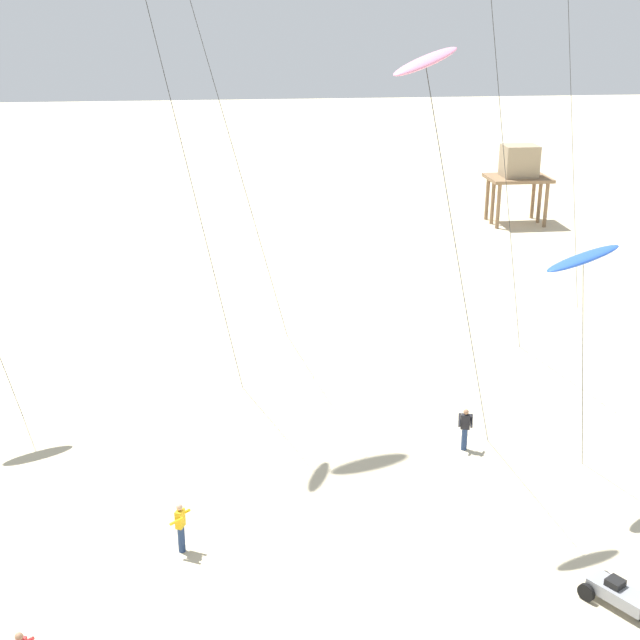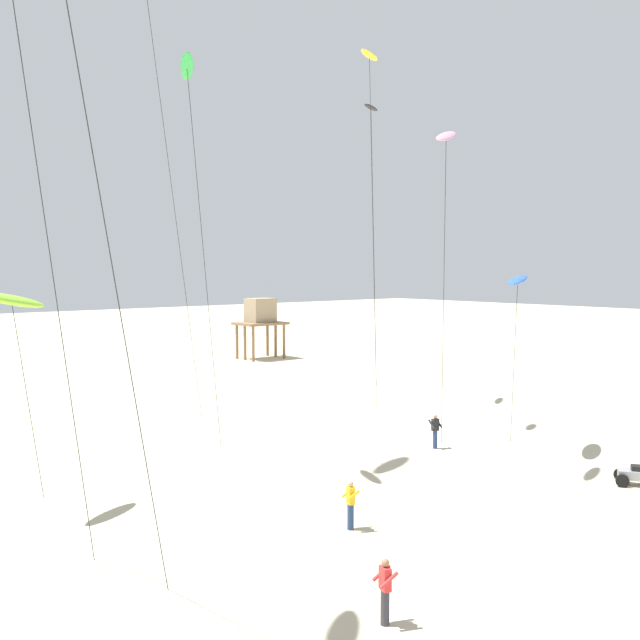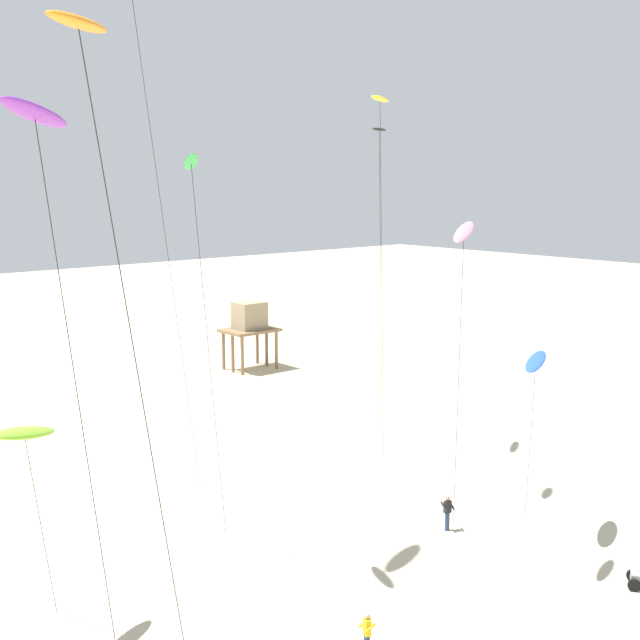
{
  "view_description": "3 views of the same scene",
  "coord_description": "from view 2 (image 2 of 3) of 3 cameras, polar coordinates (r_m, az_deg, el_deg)",
  "views": [
    {
      "loc": [
        -2.67,
        -19.1,
        15.92
      ],
      "look_at": [
        0.31,
        6.93,
        6.1
      ],
      "focal_mm": 48.2,
      "sensor_mm": 36.0,
      "label": 1
    },
    {
      "loc": [
        -19.89,
        -13.56,
        8.74
      ],
      "look_at": [
        -0.53,
        9.63,
        6.52
      ],
      "focal_mm": 39.51,
      "sensor_mm": 36.0,
      "label": 2
    },
    {
      "loc": [
        -23.16,
        -15.73,
        16.37
      ],
      "look_at": [
        0.17,
        11.11,
        10.37
      ],
      "focal_mm": 47.44,
      "sensor_mm": 36.0,
      "label": 3
    }
  ],
  "objects": [
    {
      "name": "beach_buggy",
      "position": [
        31.71,
        24.46,
        -11.38
      ],
      "size": [
        1.71,
        2.04,
        0.82
      ],
      "color": "gray",
      "rests_on": "ground"
    },
    {
      "name": "stilt_house",
      "position": [
        68.23,
        -4.85,
        0.33
      ],
      "size": [
        4.53,
        3.45,
        5.86
      ],
      "color": "#846647",
      "rests_on": "ground"
    },
    {
      "name": "ground_plane",
      "position": [
        25.61,
        15.48,
        -15.91
      ],
      "size": [
        260.0,
        260.0,
        0.0
      ],
      "primitive_type": "plane",
      "color": "beige"
    },
    {
      "name": "kite_flyer_nearest",
      "position": [
        18.5,
        5.29,
        -20.91
      ],
      "size": [
        0.65,
        0.67,
        1.67
      ],
      "color": "#33333D",
      "rests_on": "ground"
    },
    {
      "name": "kite_flyer_middle",
      "position": [
        34.98,
        9.31,
        -8.82
      ],
      "size": [
        0.64,
        0.62,
        1.67
      ],
      "color": "navy",
      "rests_on": "ground"
    },
    {
      "name": "kite_blue",
      "position": [
        34.6,
        15.72,
        3.09
      ],
      "size": [
        3.27,
        2.27,
        8.55
      ],
      "color": "blue",
      "rests_on": "ground"
    },
    {
      "name": "kite_green",
      "position": [
        30.98,
        -10.65,
        18.71
      ],
      "size": [
        3.81,
        3.68,
        17.37
      ],
      "color": "green",
      "rests_on": "ground"
    },
    {
      "name": "kite_black",
      "position": [
        47.75,
        4.17,
        16.25
      ],
      "size": [
        5.21,
        4.3,
        19.32
      ],
      "color": "black",
      "rests_on": "ground"
    },
    {
      "name": "kite_lime",
      "position": [
        26.97,
        -23.69,
        1.44
      ],
      "size": [
        2.84,
        1.97,
        8.14
      ],
      "color": "#8CD833",
      "rests_on": "ground"
    },
    {
      "name": "kite_pink",
      "position": [
        30.76,
        10.18,
        14.03
      ],
      "size": [
        5.01,
        4.05,
        14.76
      ],
      "color": "pink",
      "rests_on": "ground"
    },
    {
      "name": "kite_yellow",
      "position": [
        40.5,
        4.04,
        19.86
      ],
      "size": [
        5.38,
        4.39,
        20.39
      ],
      "color": "yellow",
      "rests_on": "ground"
    },
    {
      "name": "kite_flyer_furthest",
      "position": [
        24.32,
        2.49,
        -14.62
      ],
      "size": [
        0.67,
        0.68,
        1.67
      ],
      "color": "navy",
      "rests_on": "ground"
    }
  ]
}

